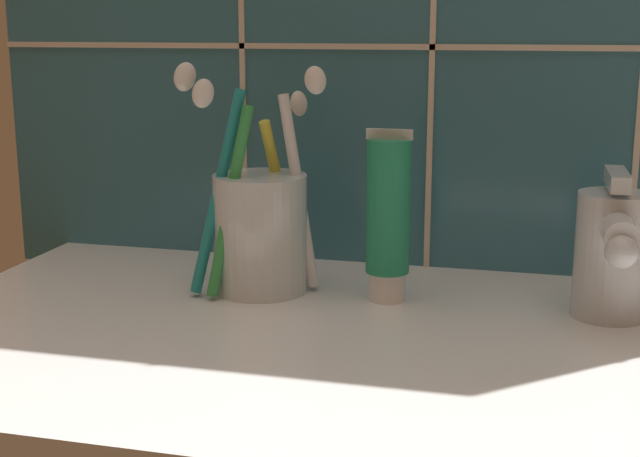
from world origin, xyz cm
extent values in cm
cube|color=white|center=(0.00, 0.00, 1.00)|extent=(68.42, 39.51, 2.00)
cube|color=beige|center=(0.00, 19.16, 21.38)|extent=(78.42, 0.24, 0.50)
cylinder|color=silver|center=(-10.44, 8.64, 6.78)|extent=(7.59, 7.59, 9.56)
cylinder|color=white|center=(-7.43, 9.42, 10.17)|extent=(3.36, 1.26, 15.68)
ellipsoid|color=white|center=(-6.08, 9.57, 19.03)|extent=(2.14, 1.52, 2.43)
cylinder|color=yellow|center=(-9.58, 11.80, 9.06)|extent=(2.38, 5.88, 13.64)
ellipsoid|color=white|center=(-8.83, 14.59, 16.75)|extent=(1.86, 2.61, 2.65)
cylinder|color=teal|center=(-13.36, 6.98, 10.37)|extent=(4.42, 4.10, 16.16)
ellipsoid|color=white|center=(-15.16, 5.37, 19.39)|extent=(2.51, 2.44, 2.56)
cylinder|color=green|center=(-12.11, 6.29, 9.78)|extent=(3.71, 3.82, 14.97)
ellipsoid|color=white|center=(-13.52, 4.82, 18.23)|extent=(2.43, 2.46, 2.53)
cylinder|color=white|center=(-0.21, 8.64, 3.15)|extent=(2.90, 2.90, 2.29)
cylinder|color=#1E8C60|center=(-0.21, 8.64, 9.51)|extent=(3.41, 3.41, 10.43)
cube|color=silver|center=(-0.21, 8.64, 15.12)|extent=(3.58, 0.36, 0.80)
cylinder|color=silver|center=(16.69, 8.69, 6.68)|extent=(5.38, 5.38, 9.37)
cylinder|color=silver|center=(16.78, 5.66, 9.31)|extent=(2.61, 6.13, 2.42)
sphere|color=silver|center=(16.87, 2.63, 8.50)|extent=(2.26, 2.26, 2.26)
cube|color=silver|center=(16.69, 8.69, 12.37)|extent=(1.58, 6.04, 1.20)
camera|label=1|loc=(11.71, -57.98, 23.30)|focal=50.00mm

